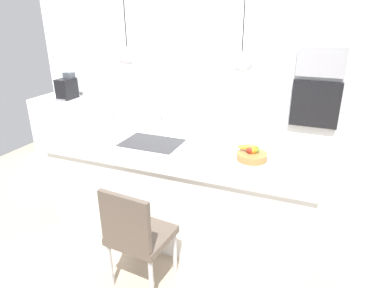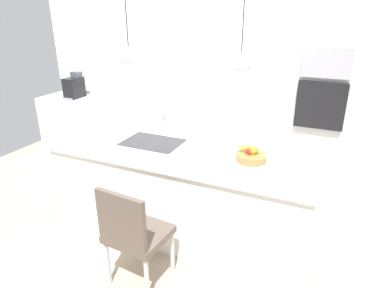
{
  "view_description": "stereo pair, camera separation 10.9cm",
  "coord_description": "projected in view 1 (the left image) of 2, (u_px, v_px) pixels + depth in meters",
  "views": [
    {
      "loc": [
        1.14,
        -2.6,
        2.06
      ],
      "look_at": [
        0.1,
        0.0,
        0.94
      ],
      "focal_mm": 31.17,
      "sensor_mm": 36.0,
      "label": 1
    },
    {
      "loc": [
        1.24,
        -2.56,
        2.06
      ],
      "look_at": [
        0.1,
        0.0,
        0.94
      ],
      "focal_mm": 31.17,
      "sensor_mm": 36.0,
      "label": 2
    }
  ],
  "objects": [
    {
      "name": "floor",
      "position": [
        183.0,
        229.0,
        3.4
      ],
      "size": [
        6.6,
        6.6,
        0.0
      ],
      "primitive_type": "plane",
      "color": "tan",
      "rests_on": "ground"
    },
    {
      "name": "side_counter",
      "position": [
        73.0,
        125.0,
        5.17
      ],
      "size": [
        1.1,
        0.6,
        0.83
      ],
      "primitive_type": "cube",
      "color": "white",
      "rests_on": "ground"
    },
    {
      "name": "sink_basin",
      "position": [
        152.0,
        143.0,
        3.17
      ],
      "size": [
        0.56,
        0.4,
        0.02
      ],
      "primitive_type": "cube",
      "color": "#2D2D30",
      "rests_on": "kitchen_island"
    },
    {
      "name": "kitchen_island",
      "position": [
        182.0,
        190.0,
        3.23
      ],
      "size": [
        2.49,
        0.9,
        0.89
      ],
      "color": "white",
      "rests_on": "ground"
    },
    {
      "name": "coffee_machine",
      "position": [
        67.0,
        88.0,
        4.97
      ],
      "size": [
        0.2,
        0.35,
        0.38
      ],
      "color": "black",
      "rests_on": "side_counter"
    },
    {
      "name": "chair_near",
      "position": [
        136.0,
        233.0,
        2.53
      ],
      "size": [
        0.48,
        0.45,
        0.88
      ],
      "color": "brown",
      "rests_on": "ground"
    },
    {
      "name": "pendant_light_left",
      "position": [
        127.0,
        56.0,
        2.95
      ],
      "size": [
        0.17,
        0.17,
        0.77
      ],
      "color": "silver"
    },
    {
      "name": "fruit_bowl",
      "position": [
        252.0,
        154.0,
        2.8
      ],
      "size": [
        0.27,
        0.26,
        0.15
      ],
      "color": "#9E6B38",
      "rests_on": "kitchen_island"
    },
    {
      "name": "back_wall",
      "position": [
        232.0,
        74.0,
        4.34
      ],
      "size": [
        6.0,
        0.1,
        2.6
      ],
      "primitive_type": "cube",
      "color": "white",
      "rests_on": "ground"
    },
    {
      "name": "microwave",
      "position": [
        321.0,
        62.0,
        3.83
      ],
      "size": [
        0.54,
        0.08,
        0.34
      ],
      "primitive_type": "cube",
      "color": "#9E9EA3",
      "rests_on": "back_wall"
    },
    {
      "name": "faucet",
      "position": [
        161.0,
        122.0,
        3.3
      ],
      "size": [
        0.02,
        0.17,
        0.22
      ],
      "color": "silver",
      "rests_on": "kitchen_island"
    },
    {
      "name": "oven",
      "position": [
        315.0,
        104.0,
        4.01
      ],
      "size": [
        0.56,
        0.08,
        0.56
      ],
      "primitive_type": "cube",
      "color": "black",
      "rests_on": "back_wall"
    },
    {
      "name": "pendant_light_right",
      "position": [
        242.0,
        63.0,
        2.59
      ],
      "size": [
        0.17,
        0.17,
        0.77
      ],
      "color": "silver"
    }
  ]
}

